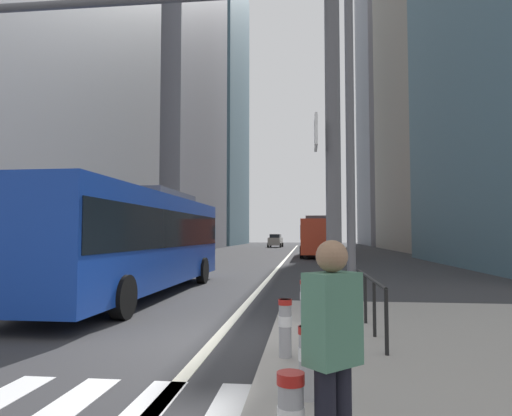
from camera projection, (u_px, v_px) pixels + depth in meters
The scene contains 17 objects.
ground_plane at pixel (280, 265), 28.06m from camera, with size 160.00×160.00×0.00m, color #303033.
lane_centre_line at pixel (287, 257), 37.98m from camera, with size 0.20×80.00×0.01m, color beige.
office_tower_left_mid at pixel (166, 59), 57.59m from camera, with size 11.20×25.44×48.26m, color gray.
office_tower_left_far at pixel (214, 107), 87.14m from camera, with size 10.64×24.94×52.93m, color slate.
office_tower_right_mid at pixel (433, 47), 55.00m from camera, with size 10.38×25.98×49.27m, color gray.
office_tower_right_far at pixel (390, 103), 83.45m from camera, with size 10.21×19.66×52.19m, color gray.
city_bus_blue_oncoming at pixel (137, 237), 14.16m from camera, with size 2.77×11.82×3.40m.
city_bus_red_receding at pixel (316, 235), 39.45m from camera, with size 2.73×11.44×3.40m.
car_oncoming_mid at pixel (275, 241), 67.31m from camera, with size 2.21×4.26×1.94m.
car_receding_near at pixel (324, 241), 59.71m from camera, with size 2.21×4.24×1.94m.
traffic_signal_gantry at pixel (187, 88), 6.88m from camera, with size 6.49×0.65×6.00m.
street_lamp_post at pixel (349, 90), 10.60m from camera, with size 5.50×0.32×8.00m.
bollard_left at pixel (307, 358), 4.85m from camera, with size 0.20×0.20×0.77m.
bollard_right at pixel (285, 325), 6.50m from camera, with size 0.20×0.20×0.82m.
bollard_back at pixel (305, 298), 9.18m from camera, with size 0.20×0.20×0.82m.
pedestrian_railing at pixel (369, 291), 8.41m from camera, with size 0.06×3.65×0.98m.
pedestrian_waiting at pixel (333, 349), 3.18m from camera, with size 0.44×0.44×1.72m.
Camera 1 is at (1.65, -8.21, 1.90)m, focal length 31.83 mm.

